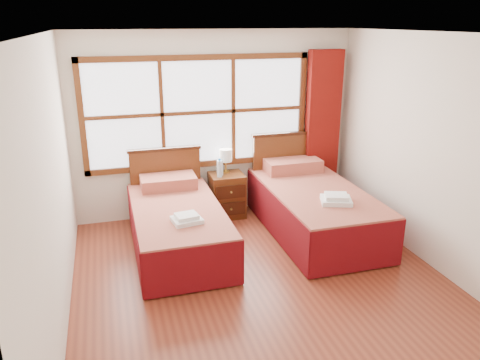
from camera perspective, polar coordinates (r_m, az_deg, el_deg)
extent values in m
plane|color=brown|center=(5.15, 3.16, -12.91)|extent=(4.50, 4.50, 0.00)
plane|color=white|center=(4.37, 3.80, 17.40)|extent=(4.50, 4.50, 0.00)
plane|color=silver|center=(6.69, -3.02, 6.72)|extent=(4.00, 0.00, 4.00)
plane|color=silver|center=(4.38, -22.04, -1.33)|extent=(0.00, 4.50, 4.50)
plane|color=silver|center=(5.57, 23.25, 2.67)|extent=(0.00, 4.50, 4.50)
cube|color=white|center=(6.57, -5.13, 8.22)|extent=(3.00, 0.02, 1.40)
cube|color=#5A2D13|center=(6.72, -4.91, 1.99)|extent=(3.16, 0.06, 0.08)
cube|color=#5A2D13|center=(6.45, -5.29, 14.66)|extent=(3.16, 0.06, 0.08)
cube|color=#5A2D13|center=(6.44, -18.76, 7.08)|extent=(0.08, 0.06, 1.56)
cube|color=#5A2D13|center=(7.00, 7.50, 8.81)|extent=(0.08, 0.06, 1.56)
cube|color=#5A2D13|center=(6.47, -9.48, 7.88)|extent=(0.05, 0.05, 1.40)
cube|color=#5A2D13|center=(6.66, -0.83, 8.45)|extent=(0.05, 0.05, 1.40)
cube|color=#5A2D13|center=(6.55, -5.10, 8.19)|extent=(3.00, 0.05, 0.05)
cube|color=maroon|center=(7.12, 9.98, 6.13)|extent=(0.50, 0.16, 2.30)
cube|color=#35180B|center=(5.88, -7.49, -7.04)|extent=(0.94, 1.87, 0.31)
cube|color=maroon|center=(5.77, -7.61, -4.54)|extent=(1.05, 2.08, 0.25)
cube|color=maroon|center=(5.79, -12.70, -6.43)|extent=(0.03, 2.08, 0.52)
cube|color=maroon|center=(5.92, -2.51, -5.37)|extent=(0.03, 2.08, 0.52)
cube|color=maroon|center=(4.92, -5.63, -10.82)|extent=(1.05, 0.03, 0.52)
cube|color=maroon|center=(6.39, -8.74, -0.21)|extent=(0.73, 0.43, 0.16)
cube|color=#5A2D13|center=(6.67, -8.99, -0.59)|extent=(0.98, 0.06, 1.02)
cube|color=#35180B|center=(6.52, -9.22, 3.71)|extent=(1.02, 0.08, 0.04)
cube|color=#35180B|center=(6.36, 8.97, -4.89)|extent=(1.03, 2.05, 0.33)
cube|color=maroon|center=(6.25, 9.12, -2.31)|extent=(1.15, 2.28, 0.28)
cube|color=maroon|center=(6.10, 4.14, -4.36)|extent=(0.03, 2.28, 0.57)
cube|color=maroon|center=(6.56, 13.59, -3.15)|extent=(0.03, 2.28, 0.57)
cube|color=maroon|center=(5.41, 14.10, -8.14)|extent=(1.15, 0.03, 0.57)
cube|color=maroon|center=(6.89, 6.34, 1.85)|extent=(0.80, 0.47, 0.18)
cube|color=#5A2D13|center=(7.09, 5.73, 1.15)|extent=(1.07, 0.06, 1.12)
cube|color=#35180B|center=(6.94, 5.89, 5.63)|extent=(1.12, 0.08, 0.04)
cube|color=#5A2D13|center=(6.76, -1.60, -1.84)|extent=(0.48, 0.42, 0.63)
cube|color=#35180B|center=(6.60, -1.10, -3.53)|extent=(0.42, 0.02, 0.19)
cube|color=#35180B|center=(6.51, -1.11, -1.47)|extent=(0.42, 0.02, 0.19)
sphere|color=#B2963C|center=(6.59, -1.06, -3.59)|extent=(0.03, 0.03, 0.03)
sphere|color=#B2963C|center=(6.49, -1.07, -1.52)|extent=(0.03, 0.03, 0.03)
cube|color=white|center=(5.30, -6.50, -4.86)|extent=(0.36, 0.32, 0.05)
cube|color=white|center=(5.29, -6.52, -4.40)|extent=(0.27, 0.24, 0.04)
cube|color=white|center=(5.78, 11.63, -2.46)|extent=(0.44, 0.41, 0.06)
cube|color=white|center=(5.77, 11.67, -1.97)|extent=(0.33, 0.31, 0.05)
cylinder|color=gold|center=(6.73, -1.74, 1.02)|extent=(0.11, 0.11, 0.02)
cylinder|color=gold|center=(6.70, -1.75, 1.70)|extent=(0.02, 0.02, 0.15)
cylinder|color=silver|center=(6.66, -1.77, 3.04)|extent=(0.18, 0.18, 0.18)
cylinder|color=silver|center=(6.51, -2.52, 1.38)|extent=(0.07, 0.07, 0.24)
cylinder|color=#1864B4|center=(6.47, -2.54, 2.52)|extent=(0.03, 0.03, 0.03)
cylinder|color=silver|center=(6.59, -2.32, 1.43)|extent=(0.06, 0.06, 0.20)
cylinder|color=#1864B4|center=(6.56, -2.34, 2.37)|extent=(0.03, 0.03, 0.03)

